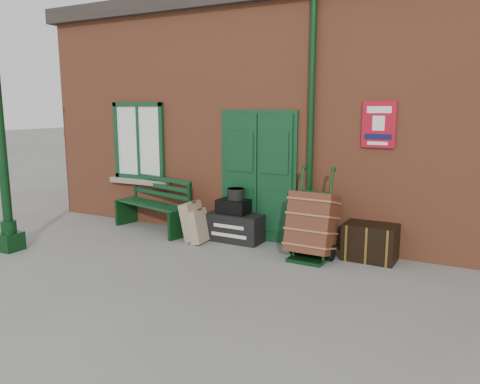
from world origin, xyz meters
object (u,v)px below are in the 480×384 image
Objects in this scene: houdini_trunk at (236,227)px; porter_trolley at (312,225)px; dark_trunk at (370,242)px; bench at (155,203)px.

porter_trolley reaches higher than houdini_trunk.
houdini_trunk is 2.31m from dark_trunk.
porter_trolley is 1.78× the size of dark_trunk.
houdini_trunk is 0.70× the size of porter_trolley.
houdini_trunk is at bearing -177.77° from dark_trunk.
bench is 2.26× the size of dark_trunk.
dark_trunk is at bearing 15.44° from bench.
dark_trunk is at bearing 1.41° from houdini_trunk.
houdini_trunk is at bearing 16.41° from bench.
houdini_trunk is 1.56m from porter_trolley.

